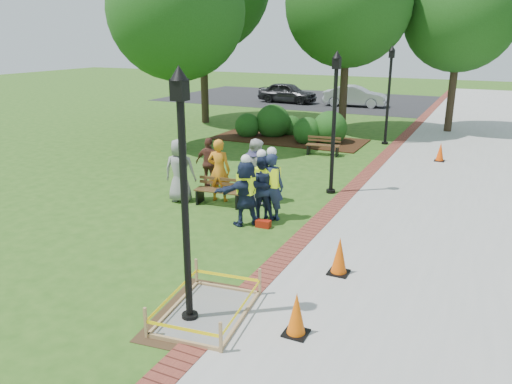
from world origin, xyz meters
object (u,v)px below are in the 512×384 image
at_px(hivis_worker_a, 246,190).
at_px(hivis_worker_b, 271,184).
at_px(bench_near, 219,197).
at_px(lamp_near, 184,181).
at_px(cone_front, 296,315).
at_px(hivis_worker_c, 261,185).
at_px(wet_concrete_pad, 207,303).

height_order(hivis_worker_a, hivis_worker_b, hivis_worker_b).
relative_size(bench_near, lamp_near, 0.34).
distance_m(lamp_near, hivis_worker_b, 5.36).
xyz_separation_m(cone_front, lamp_near, (-1.83, -0.34, 2.11)).
height_order(cone_front, hivis_worker_b, hivis_worker_b).
xyz_separation_m(hivis_worker_a, hivis_worker_b, (0.42, 0.65, 0.05)).
xyz_separation_m(bench_near, hivis_worker_b, (1.80, -0.40, 0.72)).
bearing_deg(lamp_near, hivis_worker_c, 101.13).
bearing_deg(cone_front, hivis_worker_b, 118.30).
height_order(wet_concrete_pad, hivis_worker_a, hivis_worker_a).
xyz_separation_m(wet_concrete_pad, lamp_near, (-0.21, -0.24, 2.25)).
xyz_separation_m(hivis_worker_a, hivis_worker_c, (0.16, 0.59, 0.01)).
bearing_deg(hivis_worker_a, lamp_near, -75.52).
bearing_deg(hivis_worker_a, bench_near, 143.00).
relative_size(bench_near, hivis_worker_c, 0.77).
relative_size(hivis_worker_a, hivis_worker_c, 0.99).
bearing_deg(bench_near, hivis_worker_b, -12.47).
height_order(bench_near, lamp_near, lamp_near).
height_order(bench_near, hivis_worker_c, hivis_worker_c).
xyz_separation_m(wet_concrete_pad, hivis_worker_a, (-1.36, 4.20, 0.69)).
height_order(hivis_worker_b, hivis_worker_c, hivis_worker_b).
bearing_deg(wet_concrete_pad, hivis_worker_a, 107.88).
bearing_deg(hivis_worker_b, cone_front, -61.70).
height_order(wet_concrete_pad, lamp_near, lamp_near).
distance_m(cone_front, hivis_worker_c, 5.50).
distance_m(cone_front, hivis_worker_a, 5.10).
bearing_deg(wet_concrete_pad, cone_front, 3.45).
height_order(cone_front, hivis_worker_a, hivis_worker_a).
xyz_separation_m(wet_concrete_pad, bench_near, (-2.74, 5.25, 0.01)).
xyz_separation_m(cone_front, hivis_worker_b, (-2.56, 4.75, 0.59)).
bearing_deg(hivis_worker_b, hivis_worker_c, -167.67).
bearing_deg(hivis_worker_c, bench_near, 163.55).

